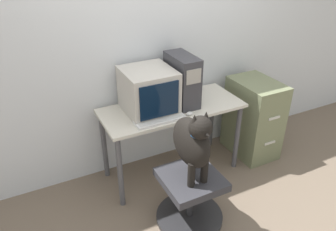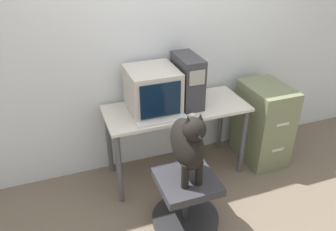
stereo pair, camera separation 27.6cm
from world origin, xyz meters
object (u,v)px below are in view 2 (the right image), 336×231
(crt_monitor, at_px, (152,90))
(keyboard, at_px, (161,119))
(dog, at_px, (188,143))
(filing_cabinet, at_px, (263,123))
(office_chair, at_px, (186,199))
(pc_tower, at_px, (187,81))

(crt_monitor, bearing_deg, keyboard, -89.06)
(keyboard, bearing_deg, dog, -83.47)
(crt_monitor, distance_m, filing_cabinet, 1.31)
(office_chair, bearing_deg, dog, -90.00)
(pc_tower, bearing_deg, office_chair, -112.41)
(crt_monitor, height_order, filing_cabinet, crt_monitor)
(dog, bearing_deg, filing_cabinet, 27.36)
(crt_monitor, height_order, keyboard, crt_monitor)
(keyboard, relative_size, dog, 0.72)
(filing_cabinet, bearing_deg, keyboard, -174.38)
(pc_tower, xyz_separation_m, office_chair, (-0.29, -0.70, -0.76))
(keyboard, height_order, dog, dog)
(pc_tower, bearing_deg, crt_monitor, 179.86)
(office_chair, height_order, dog, dog)
(keyboard, distance_m, office_chair, 0.72)
(crt_monitor, distance_m, keyboard, 0.29)
(office_chair, bearing_deg, crt_monitor, 94.71)
(crt_monitor, xyz_separation_m, dog, (0.06, -0.70, -0.15))
(pc_tower, bearing_deg, filing_cabinet, -7.42)
(office_chair, xyz_separation_m, dog, (0.00, -0.00, 0.57))
(pc_tower, height_order, dog, pc_tower)
(crt_monitor, relative_size, pc_tower, 0.99)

